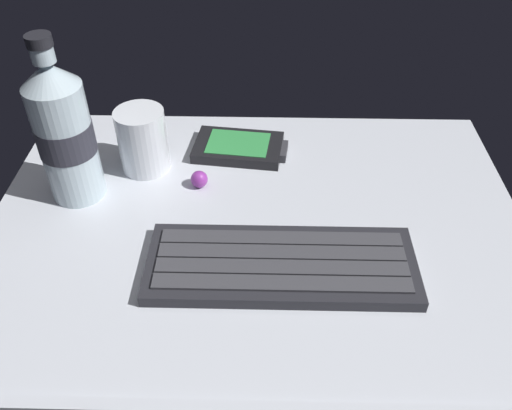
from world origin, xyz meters
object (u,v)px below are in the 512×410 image
Objects in this scene: water_bottle at (64,132)px; trackball_mouse at (199,179)px; keyboard at (281,264)px; handheld_device at (239,147)px; juice_cup at (143,143)px.

trackball_mouse is at bearing 6.08° from water_bottle.
keyboard is 17.65cm from trackball_mouse.
juice_cup is (-12.34, -3.78, 3.18)cm from handheld_device.
trackball_mouse is (15.08, 1.60, -7.91)cm from water_bottle.
keyboard is at bearing -26.53° from water_bottle.
water_bottle is 9.45× the size of trackball_mouse.
handheld_device is at bearing 25.24° from water_bottle.
juice_cup is 10.66cm from water_bottle.
water_bottle is at bearing 153.47° from keyboard.
juice_cup reaches higher than handheld_device.
handheld_device is 6.08× the size of trackball_mouse.
water_bottle is at bearing -173.92° from trackball_mouse.
keyboard is 2.17× the size of handheld_device.
handheld_device is at bearing 104.17° from keyboard.
trackball_mouse is at bearing -121.62° from handheld_device.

